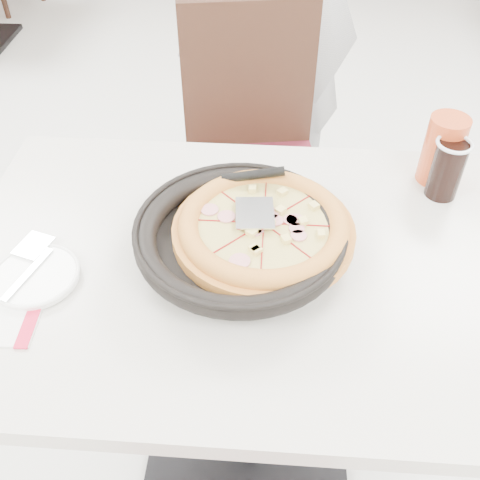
# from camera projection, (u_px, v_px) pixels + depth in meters

# --- Properties ---
(floor) EXTENTS (7.00, 7.00, 0.00)m
(floor) POSITION_uv_depth(u_px,v_px,m) (174.00, 417.00, 1.68)
(floor) COLOR silver
(floor) RESTS_ON ground
(main_table) EXTENTS (1.27, 0.91, 0.75)m
(main_table) POSITION_uv_depth(u_px,v_px,m) (250.00, 365.00, 1.38)
(main_table) COLOR silver
(main_table) RESTS_ON floor
(chair_far) EXTENTS (0.48, 0.48, 0.95)m
(chair_far) POSITION_uv_depth(u_px,v_px,m) (254.00, 173.00, 1.78)
(chair_far) COLOR black
(chair_far) RESTS_ON floor
(trivet) EXTENTS (0.14, 0.14, 0.04)m
(trivet) POSITION_uv_depth(u_px,v_px,m) (257.00, 250.00, 1.11)
(trivet) COLOR black
(trivet) RESTS_ON main_table
(pizza_pan) EXTENTS (0.38, 0.38, 0.01)m
(pizza_pan) POSITION_uv_depth(u_px,v_px,m) (240.00, 243.00, 1.09)
(pizza_pan) COLOR black
(pizza_pan) RESTS_ON trivet
(pizza) EXTENTS (0.39, 0.39, 0.02)m
(pizza) POSITION_uv_depth(u_px,v_px,m) (263.00, 231.00, 1.09)
(pizza) COLOR #C57E32
(pizza) RESTS_ON pizza_pan
(pizza_server) EXTENTS (0.08, 0.10, 0.00)m
(pizza_server) POSITION_uv_depth(u_px,v_px,m) (255.00, 213.00, 1.08)
(pizza_server) COLOR silver
(pizza_server) RESTS_ON pizza
(side_plate) EXTENTS (0.18, 0.18, 0.01)m
(side_plate) POSITION_uv_depth(u_px,v_px,m) (36.00, 276.00, 1.07)
(side_plate) COLOR white
(side_plate) RESTS_ON napkin
(fork) EXTENTS (0.06, 0.14, 0.00)m
(fork) POSITION_uv_depth(u_px,v_px,m) (28.00, 274.00, 1.06)
(fork) COLOR silver
(fork) RESTS_ON side_plate
(cola_glass) EXTENTS (0.08, 0.08, 0.13)m
(cola_glass) POSITION_uv_depth(u_px,v_px,m) (447.00, 171.00, 1.22)
(cola_glass) COLOR black
(cola_glass) RESTS_ON main_table
(red_cup) EXTENTS (0.10, 0.10, 0.16)m
(red_cup) POSITION_uv_depth(u_px,v_px,m) (442.00, 150.00, 1.25)
(red_cup) COLOR #BB411C
(red_cup) RESTS_ON main_table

